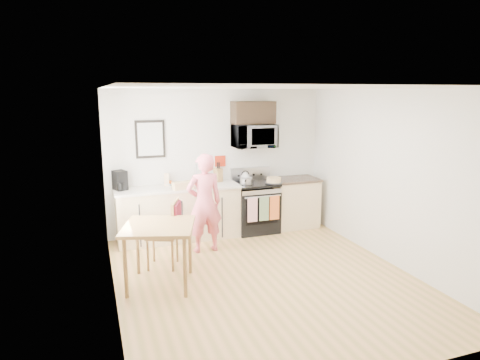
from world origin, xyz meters
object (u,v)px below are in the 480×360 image
object	(u,v)px
dining_table	(159,232)
person	(204,203)
range	(255,208)
chair	(172,225)
cake	(274,180)
microwave	(254,136)

from	to	relation	value
dining_table	person	bearing A→B (deg)	48.93
person	dining_table	world-z (taller)	person
range	chair	bearing A→B (deg)	-146.99
cake	person	bearing A→B (deg)	-160.45
range	chair	distance (m)	2.12
range	person	distance (m)	1.39
microwave	chair	xyz separation A→B (m)	(-1.77, -1.25, -1.11)
microwave	dining_table	size ratio (longest dim) A/B	0.78
microwave	dining_table	distance (m)	2.90
range	cake	xyz separation A→B (m)	(0.28, -0.18, 0.54)
person	dining_table	distance (m)	1.35
microwave	chair	bearing A→B (deg)	-144.66
chair	cake	xyz separation A→B (m)	(2.05, 0.97, 0.33)
microwave	person	world-z (taller)	microwave
dining_table	chair	xyz separation A→B (m)	(0.27, 0.56, -0.09)
dining_table	cake	bearing A→B (deg)	33.34
person	chair	distance (m)	0.78
dining_table	cake	xyz separation A→B (m)	(2.31, 1.52, 0.23)
range	microwave	distance (m)	1.33
person	dining_table	xyz separation A→B (m)	(-0.88, -1.01, -0.06)
dining_table	range	bearing A→B (deg)	39.94
range	dining_table	distance (m)	2.67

